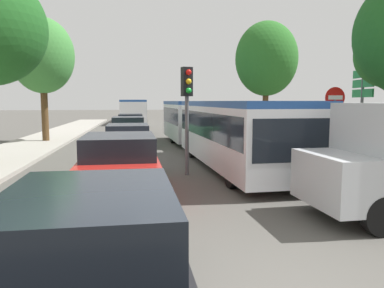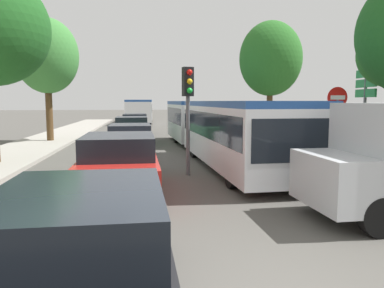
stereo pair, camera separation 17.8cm
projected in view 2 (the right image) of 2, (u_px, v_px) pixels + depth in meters
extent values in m
cube|color=#9E998E|center=(49.00, 140.00, 22.01)|extent=(3.20, 47.83, 0.14)
cube|color=silver|center=(238.00, 134.00, 12.96)|extent=(2.85, 8.97, 1.91)
cube|color=black|center=(238.00, 124.00, 12.92)|extent=(2.85, 8.61, 0.84)
cube|color=#234C93|center=(238.00, 104.00, 12.84)|extent=(2.85, 8.97, 0.19)
cube|color=silver|center=(194.00, 121.00, 21.16)|extent=(2.70, 6.18, 1.91)
cube|color=black|center=(194.00, 115.00, 21.13)|extent=(2.71, 5.93, 0.84)
cube|color=#234C93|center=(194.00, 103.00, 21.05)|extent=(2.70, 6.18, 0.19)
cylinder|color=black|center=(208.00, 125.00, 17.75)|extent=(1.80, 1.03, 1.76)
cube|color=black|center=(294.00, 141.00, 8.64)|extent=(2.09, 0.21, 1.02)
cylinder|color=black|center=(302.00, 169.00, 10.45)|extent=(0.33, 0.95, 0.93)
cylinder|color=black|center=(233.00, 171.00, 10.10)|extent=(0.33, 0.95, 0.93)
cylinder|color=black|center=(241.00, 145.00, 15.99)|extent=(0.33, 0.95, 0.93)
cylinder|color=black|center=(195.00, 146.00, 15.64)|extent=(0.33, 0.95, 0.93)
cylinder|color=black|center=(211.00, 134.00, 21.42)|extent=(0.33, 0.95, 0.93)
cylinder|color=black|center=(177.00, 135.00, 21.08)|extent=(0.33, 0.95, 0.93)
cube|color=silver|center=(140.00, 111.00, 41.13)|extent=(2.76, 11.59, 2.01)
cube|color=black|center=(140.00, 108.00, 41.09)|extent=(2.77, 11.02, 0.84)
cube|color=#234C93|center=(140.00, 101.00, 41.01)|extent=(2.76, 11.59, 0.20)
cylinder|color=black|center=(132.00, 117.00, 44.88)|extent=(0.32, 1.01, 1.00)
cylinder|color=black|center=(150.00, 117.00, 45.10)|extent=(0.32, 1.01, 1.00)
cylinder|color=black|center=(128.00, 120.00, 37.69)|extent=(0.32, 1.01, 1.00)
cylinder|color=black|center=(150.00, 119.00, 37.91)|extent=(0.32, 1.01, 1.00)
cube|color=black|center=(82.00, 269.00, 3.89)|extent=(1.88, 4.28, 0.69)
cube|color=black|center=(79.00, 216.00, 3.72)|extent=(1.70, 2.26, 0.53)
cylinder|color=black|center=(41.00, 249.00, 5.15)|extent=(0.24, 0.65, 0.65)
cylinder|color=black|center=(151.00, 243.00, 5.36)|extent=(0.24, 0.65, 0.65)
cube|color=#B21E19|center=(120.00, 170.00, 9.42)|extent=(1.94, 4.40, 0.71)
cube|color=black|center=(119.00, 146.00, 9.25)|extent=(1.75, 2.32, 0.54)
cylinder|color=black|center=(95.00, 172.00, 10.72)|extent=(0.24, 0.67, 0.67)
cylinder|color=black|center=(149.00, 170.00, 10.94)|extent=(0.24, 0.67, 0.67)
cylinder|color=black|center=(80.00, 196.00, 7.97)|extent=(0.24, 0.67, 0.67)
cylinder|color=black|center=(153.00, 194.00, 8.19)|extent=(0.24, 0.67, 0.67)
cube|color=white|center=(131.00, 145.00, 15.07)|extent=(1.83, 4.15, 0.67)
cube|color=black|center=(130.00, 131.00, 14.90)|extent=(1.65, 2.19, 0.51)
cylinder|color=black|center=(114.00, 148.00, 16.29)|extent=(0.23, 0.63, 0.63)
cylinder|color=black|center=(148.00, 148.00, 16.49)|extent=(0.23, 0.63, 0.63)
cylinder|color=black|center=(110.00, 157.00, 13.70)|extent=(0.23, 0.63, 0.63)
cylinder|color=black|center=(150.00, 156.00, 13.91)|extent=(0.23, 0.63, 0.63)
cube|color=#236638|center=(132.00, 132.00, 20.88)|extent=(1.90, 4.32, 0.69)
cube|color=black|center=(132.00, 122.00, 20.71)|extent=(1.72, 2.28, 0.53)
cylinder|color=black|center=(119.00, 135.00, 22.16)|extent=(0.24, 0.66, 0.65)
cylinder|color=black|center=(145.00, 135.00, 22.37)|extent=(0.24, 0.66, 0.65)
cylinder|color=black|center=(117.00, 140.00, 19.46)|extent=(0.24, 0.66, 0.65)
cylinder|color=black|center=(146.00, 140.00, 19.68)|extent=(0.24, 0.66, 0.65)
cube|color=#47474C|center=(135.00, 126.00, 26.76)|extent=(1.85, 4.21, 0.68)
cube|color=black|center=(135.00, 118.00, 26.59)|extent=(1.67, 2.22, 0.52)
cylinder|color=black|center=(125.00, 128.00, 28.00)|extent=(0.23, 0.64, 0.64)
cylinder|color=black|center=(145.00, 128.00, 28.21)|extent=(0.23, 0.64, 0.64)
cylinder|color=black|center=(124.00, 131.00, 25.37)|extent=(0.23, 0.64, 0.64)
cylinder|color=black|center=(146.00, 131.00, 25.58)|extent=(0.23, 0.64, 0.64)
cube|color=#B7BABF|center=(333.00, 180.00, 7.16)|extent=(0.99, 1.94, 1.00)
cylinder|color=black|center=(379.00, 217.00, 6.46)|extent=(0.73, 0.27, 0.72)
cylinder|color=black|center=(328.00, 193.00, 8.11)|extent=(0.73, 0.27, 0.72)
cylinder|color=#56595E|center=(188.00, 122.00, 11.81)|extent=(0.12, 0.12, 3.40)
cube|color=black|center=(188.00, 82.00, 11.66)|extent=(0.37, 0.31, 0.90)
sphere|color=red|center=(190.00, 72.00, 11.49)|extent=(0.18, 0.18, 0.18)
sphere|color=#EAAD14|center=(190.00, 81.00, 11.52)|extent=(0.18, 0.18, 0.18)
sphere|color=green|center=(190.00, 91.00, 11.56)|extent=(0.18, 0.18, 0.18)
cylinder|color=#56595E|center=(336.00, 135.00, 12.63)|extent=(0.08, 0.08, 2.40)
cylinder|color=red|center=(337.00, 97.00, 12.48)|extent=(0.70, 0.03, 0.70)
cube|color=white|center=(338.00, 97.00, 12.46)|extent=(0.50, 0.04, 0.14)
cylinder|color=#56595E|center=(364.00, 117.00, 12.98)|extent=(0.10, 0.10, 3.60)
cube|color=#197A38|center=(366.00, 73.00, 12.81)|extent=(0.18, 1.40, 0.28)
cube|color=#197A38|center=(366.00, 83.00, 12.85)|extent=(0.18, 1.40, 0.28)
cube|color=#197A38|center=(365.00, 93.00, 12.89)|extent=(0.18, 1.40, 0.28)
cylinder|color=#51381E|center=(49.00, 114.00, 21.05)|extent=(0.37, 0.37, 3.29)
ellipsoid|color=#3D7F38|center=(47.00, 56.00, 20.69)|extent=(3.44, 3.44, 4.14)
cylinder|color=#51381E|center=(269.00, 113.00, 23.33)|extent=(0.36, 0.36, 3.24)
ellipsoid|color=#286623|center=(271.00, 59.00, 22.95)|extent=(3.82, 3.82, 4.55)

